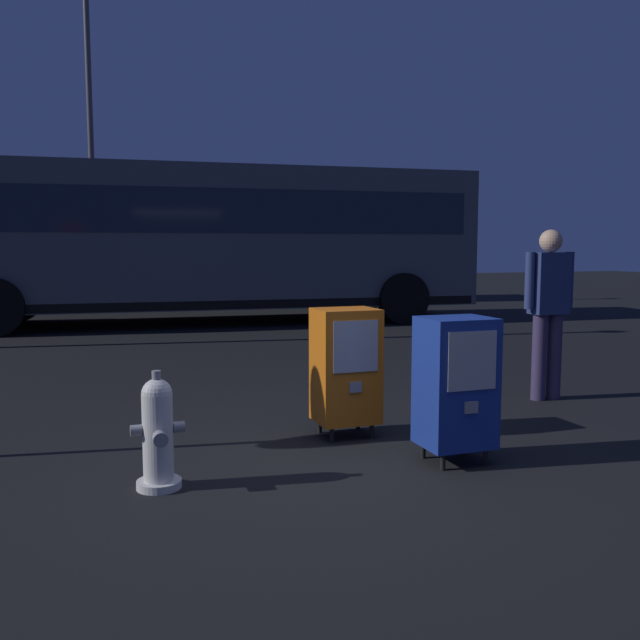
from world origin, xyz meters
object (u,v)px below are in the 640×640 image
at_px(fire_hydrant, 158,433).
at_px(bus_far, 183,239).
at_px(pedestrian, 549,304).
at_px(street_light_near_right, 90,111).
at_px(newspaper_box_primary, 346,365).
at_px(newspaper_box_secondary, 456,382).
at_px(bus_near, 206,236).

xyz_separation_m(fire_hydrant, bus_far, (2.20, 14.20, 1.36)).
xyz_separation_m(pedestrian, bus_far, (-1.69, 12.92, 0.76)).
bearing_deg(street_light_near_right, pedestrian, -72.25).
bearing_deg(street_light_near_right, newspaper_box_primary, -82.91).
height_order(fire_hydrant, street_light_near_right, street_light_near_right).
bearing_deg(newspaper_box_secondary, pedestrian, 37.34).
height_order(fire_hydrant, bus_near, bus_near).
relative_size(fire_hydrant, newspaper_box_secondary, 0.73).
relative_size(fire_hydrant, pedestrian, 0.45).
distance_m(newspaper_box_secondary, street_light_near_right, 14.61).
xyz_separation_m(newspaper_box_primary, newspaper_box_secondary, (0.48, -0.87, 0.00)).
distance_m(fire_hydrant, newspaper_box_secondary, 2.03).
bearing_deg(pedestrian, street_light_near_right, 107.75).
relative_size(newspaper_box_primary, street_light_near_right, 0.12).
height_order(newspaper_box_primary, bus_far, bus_far).
relative_size(newspaper_box_secondary, street_light_near_right, 0.12).
bearing_deg(newspaper_box_primary, street_light_near_right, 97.09).
bearing_deg(bus_near, street_light_near_right, 118.56).
bearing_deg(newspaper_box_secondary, bus_near, 90.48).
xyz_separation_m(newspaper_box_primary, bus_near, (0.40, 8.52, 1.14)).
bearing_deg(bus_far, street_light_near_right, -160.00).
bearing_deg(newspaper_box_primary, bus_far, 87.18).
xyz_separation_m(fire_hydrant, newspaper_box_secondary, (2.02, -0.15, 0.22)).
distance_m(pedestrian, street_light_near_right, 13.57).
xyz_separation_m(bus_near, street_light_near_right, (-2.01, 4.44, 3.09)).
distance_m(newspaper_box_secondary, bus_far, 14.40).
distance_m(pedestrian, bus_near, 8.22).
bearing_deg(newspaper_box_secondary, fire_hydrant, 175.72).
distance_m(bus_near, street_light_near_right, 5.77).
xyz_separation_m(newspaper_box_secondary, street_light_near_right, (-2.09, 13.82, 4.23)).
relative_size(newspaper_box_primary, pedestrian, 0.61).
distance_m(newspaper_box_primary, bus_near, 8.60).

